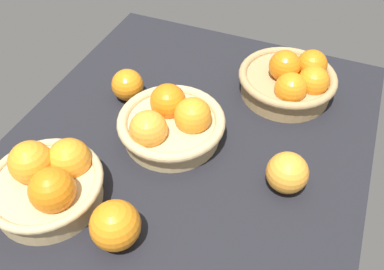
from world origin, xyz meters
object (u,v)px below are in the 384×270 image
Objects in this scene: loose_orange_side_gap at (128,85)px; basket_far_left at (48,182)px; basket_near_right at (291,80)px; loose_orange_front_gap at (115,225)px; loose_orange_back_gap at (287,173)px; basket_center at (172,122)px.

basket_far_left is at bearing -178.42° from loose_orange_side_gap.
basket_far_left is 0.93× the size of basket_near_right.
loose_orange_front_gap is 1.16× the size of loose_orange_side_gap.
loose_orange_side_gap is at bearing 73.57° from loose_orange_back_gap.
basket_far_left is 2.84× the size of loose_orange_side_gap.
basket_near_right is at bearing -66.23° from loose_orange_side_gap.
loose_orange_back_gap is at bearing -64.08° from basket_far_left.
loose_orange_front_gap is at bearing 132.97° from loose_orange_back_gap.
basket_center is 1.07× the size of basket_far_left.
basket_far_left is at bearing 115.92° from loose_orange_back_gap.
loose_orange_side_gap is at bearing 62.36° from basket_center.
loose_orange_side_gap is (30.00, 0.83, -0.92)cm from basket_far_left.
basket_center is 24.99cm from loose_orange_back_gap.
loose_orange_front_gap is (-47.73, 17.66, -0.10)cm from basket_near_right.
basket_center is 26.24cm from basket_far_left.
basket_near_right is 50.89cm from loose_orange_front_gap.
loose_orange_front_gap is 36.59cm from loose_orange_side_gap.
basket_far_left is 15.34cm from loose_orange_front_gap.
basket_far_left is at bearing 78.85° from loose_orange_front_gap.
basket_far_left is at bearing 143.85° from basket_near_right.
basket_near_right is (44.76, -32.70, -0.24)cm from basket_far_left.
loose_orange_side_gap is (-14.76, 33.53, -0.68)cm from basket_near_right.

